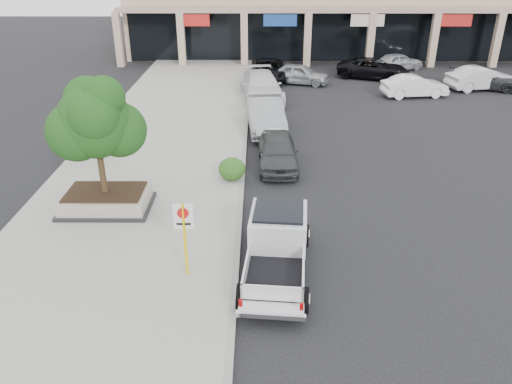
# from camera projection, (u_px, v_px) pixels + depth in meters

# --- Properties ---
(ground) EXTENTS (120.00, 120.00, 0.00)m
(ground) POSITION_uv_depth(u_px,v_px,m) (285.00, 245.00, 16.14)
(ground) COLOR black
(ground) RESTS_ON ground
(sidewalk) EXTENTS (8.00, 52.00, 0.15)m
(sidewalk) POSITION_uv_depth(u_px,v_px,m) (151.00, 169.00, 21.52)
(sidewalk) COLOR gray
(sidewalk) RESTS_ON ground
(curb) EXTENTS (0.20, 52.00, 0.15)m
(curb) POSITION_uv_depth(u_px,v_px,m) (243.00, 169.00, 21.50)
(curb) COLOR gray
(curb) RESTS_ON ground
(planter) EXTENTS (3.20, 2.20, 0.68)m
(planter) POSITION_uv_depth(u_px,v_px,m) (106.00, 200.00, 18.02)
(planter) COLOR black
(planter) RESTS_ON sidewalk
(planter_tree) EXTENTS (2.90, 2.55, 4.00)m
(planter_tree) POSITION_uv_depth(u_px,v_px,m) (100.00, 120.00, 16.86)
(planter_tree) COLOR #321F13
(planter_tree) RESTS_ON planter
(no_parking_sign) EXTENTS (0.55, 0.09, 2.30)m
(no_parking_sign) POSITION_uv_depth(u_px,v_px,m) (184.00, 230.00, 13.83)
(no_parking_sign) COLOR yellow
(no_parking_sign) RESTS_ON sidewalk
(hedge) EXTENTS (1.10, 0.99, 0.93)m
(hedge) POSITION_uv_depth(u_px,v_px,m) (232.00, 169.00, 20.17)
(hedge) COLOR #174313
(hedge) RESTS_ON sidewalk
(pickup_truck) EXTENTS (2.34, 5.26, 1.61)m
(pickup_truck) POSITION_uv_depth(u_px,v_px,m) (277.00, 249.00, 14.46)
(pickup_truck) COLOR silver
(pickup_truck) RESTS_ON ground
(curb_car_a) EXTENTS (1.73, 4.15, 1.41)m
(curb_car_a) POSITION_uv_depth(u_px,v_px,m) (278.00, 151.00, 21.69)
(curb_car_a) COLOR #333638
(curb_car_a) RESTS_ON ground
(curb_car_b) EXTENTS (2.16, 5.18, 1.67)m
(curb_car_b) POSITION_uv_depth(u_px,v_px,m) (266.00, 115.00, 25.98)
(curb_car_b) COLOR gray
(curb_car_b) RESTS_ON ground
(curb_car_c) EXTENTS (3.05, 5.98, 1.66)m
(curb_car_c) POSITION_uv_depth(u_px,v_px,m) (262.00, 86.00, 31.32)
(curb_car_c) COLOR silver
(curb_car_c) RESTS_ON ground
(curb_car_d) EXTENTS (2.38, 5.15, 1.43)m
(curb_car_d) POSITION_uv_depth(u_px,v_px,m) (268.00, 70.00, 36.10)
(curb_car_d) COLOR black
(curb_car_d) RESTS_ON ground
(lot_car_a) EXTENTS (4.43, 2.76, 1.41)m
(lot_car_a) POSITION_uv_depth(u_px,v_px,m) (299.00, 74.00, 35.00)
(lot_car_a) COLOR #A4A7AC
(lot_car_a) RESTS_ON ground
(lot_car_b) EXTENTS (4.32, 2.03, 1.37)m
(lot_car_b) POSITION_uv_depth(u_px,v_px,m) (415.00, 86.00, 31.97)
(lot_car_b) COLOR white
(lot_car_b) RESTS_ON ground
(lot_car_c) EXTENTS (5.10, 3.57, 1.37)m
(lot_car_c) POSITION_uv_depth(u_px,v_px,m) (484.00, 79.00, 33.79)
(lot_car_c) COLOR #2B2C30
(lot_car_c) RESTS_ON ground
(lot_car_d) EXTENTS (5.72, 4.20, 1.44)m
(lot_car_d) POSITION_uv_depth(u_px,v_px,m) (373.00, 69.00, 36.47)
(lot_car_d) COLOR black
(lot_car_d) RESTS_ON ground
(lot_car_e) EXTENTS (4.25, 3.04, 1.34)m
(lot_car_e) POSITION_uv_depth(u_px,v_px,m) (398.00, 62.00, 38.92)
(lot_car_e) COLOR #AFB1B7
(lot_car_e) RESTS_ON ground
(lot_car_f) EXTENTS (4.86, 2.63, 1.52)m
(lot_car_f) POSITION_uv_depth(u_px,v_px,m) (481.00, 78.00, 33.56)
(lot_car_f) COLOR silver
(lot_car_f) RESTS_ON ground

